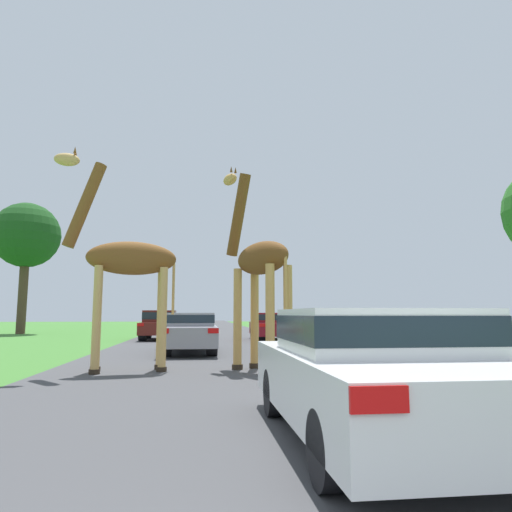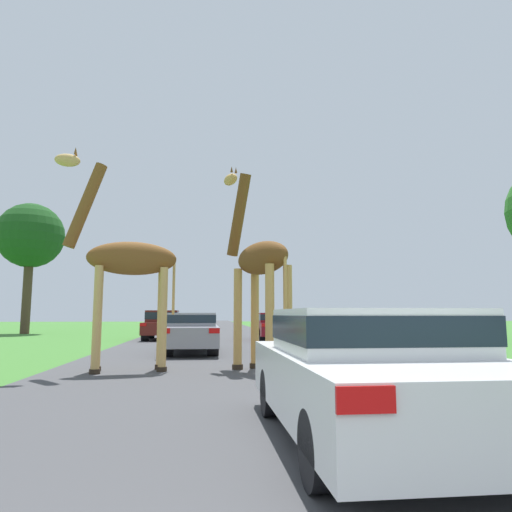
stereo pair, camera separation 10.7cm
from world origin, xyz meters
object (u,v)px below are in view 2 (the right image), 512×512
Objects in this scene: car_lead_maroon at (371,370)px; car_queue_left at (192,331)px; car_far_ahead at (162,324)px; giraffe_companion at (125,265)px; giraffe_near_road at (258,268)px; car_queue_right at (276,325)px; tree_centre_back at (31,237)px.

car_queue_left is (-2.16, 11.21, 0.01)m from car_lead_maroon.
car_lead_maroon is at bearing -78.62° from car_far_ahead.
car_queue_left is (1.42, 5.12, -1.71)m from giraffe_companion.
giraffe_near_road is 12.56m from car_queue_right.
tree_centre_back is at bearing 14.77° from giraffe_companion.
car_far_ahead is (-1.71, 8.01, 0.06)m from car_queue_left.
car_far_ahead is at bearing 76.94° from giraffe_near_road.
tree_centre_back reaches higher than car_far_ahead.
giraffe_near_road is 1.21× the size of car_queue_right.
giraffe_companion reaches higher than car_queue_left.
tree_centre_back reaches higher than car_lead_maroon.
giraffe_companion is at bearing -64.80° from tree_centre_back.
car_lead_maroon is 0.98× the size of car_queue_right.
giraffe_companion is 1.07× the size of car_queue_left.
car_lead_maroon is at bearing -112.44° from giraffe_near_road.
car_queue_left is at bearing -25.95° from giraffe_companion.
car_lead_maroon is 11.42m from car_queue_left.
giraffe_near_road is 25.24m from tree_centre_back.
car_far_ahead reaches higher than car_queue_right.
tree_centre_back reaches higher than giraffe_companion.
giraffe_near_road is 3.09m from giraffe_companion.
car_far_ahead reaches higher than car_lead_maroon.
giraffe_companion is 13.30m from car_queue_right.
car_queue_right is 0.89× the size of car_queue_left.
giraffe_near_road reaches higher than car_queue_right.
giraffe_near_road is 5.81m from car_queue_left.
tree_centre_back is (-12.99, 21.25, 4.10)m from giraffe_near_road.
car_lead_maroon is (3.58, -6.10, -1.72)m from giraffe_companion.
car_lead_maroon is (0.50, -5.89, -1.65)m from giraffe_near_road.
giraffe_companion is (-3.08, 0.20, 0.06)m from giraffe_near_road.
car_queue_left is 1.22× the size of car_far_ahead.
car_far_ahead is (-3.37, 13.33, -1.59)m from giraffe_near_road.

